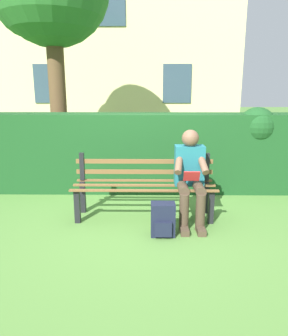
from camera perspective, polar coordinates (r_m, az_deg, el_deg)
ground at (r=4.38m, az=0.02°, el=-8.79°), size 60.00×60.00×0.00m
park_bench at (r=4.31m, az=0.03°, el=-3.14°), size 1.88×0.53×0.85m
person_seated at (r=4.12m, az=8.26°, el=-1.08°), size 0.44×0.73×1.19m
hedge_backdrop at (r=5.43m, az=0.57°, el=3.14°), size 6.07×0.76×1.42m
building_facade at (r=12.18m, az=-5.00°, el=21.66°), size 8.22×3.11×6.75m
backpack at (r=3.81m, az=3.40°, el=-9.21°), size 0.28×0.26×0.40m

